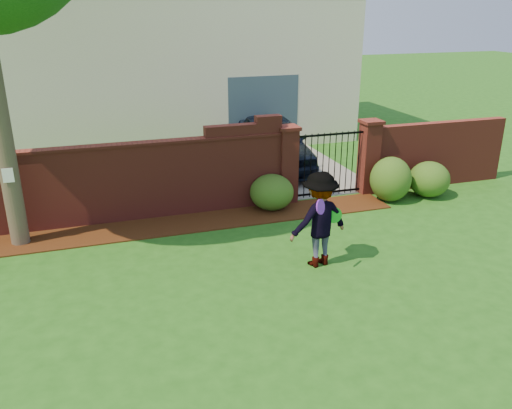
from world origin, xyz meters
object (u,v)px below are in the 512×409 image
object	(u,v)px
car	(275,144)
frisbee_purple	(321,207)
man	(320,220)
frisbee_green	(334,215)

from	to	relation	value
car	frisbee_purple	world-z (taller)	car
frisbee_purple	man	bearing A→B (deg)	63.82
man	frisbee_green	distance (m)	0.27
man	frisbee_green	world-z (taller)	man
man	frisbee_green	size ratio (longest dim) A/B	6.12
car	frisbee_green	size ratio (longest dim) A/B	15.01
man	frisbee_purple	bearing A→B (deg)	53.84
car	man	size ratio (longest dim) A/B	2.45
man	frisbee_purple	world-z (taller)	man
car	frisbee_green	bearing A→B (deg)	-94.43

